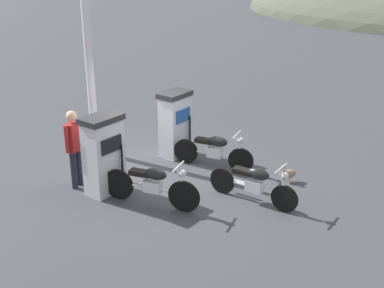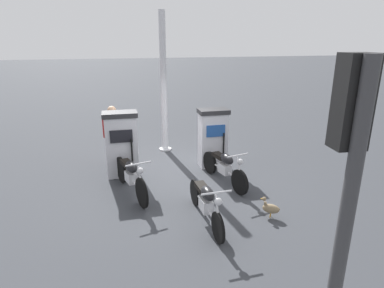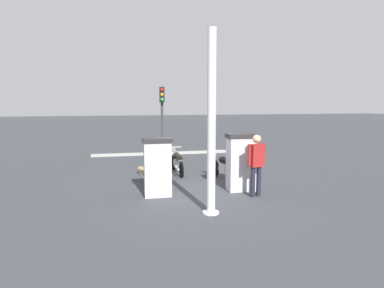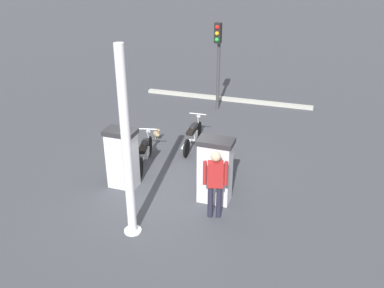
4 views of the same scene
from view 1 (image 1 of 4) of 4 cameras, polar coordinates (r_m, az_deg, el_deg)
ground_plane at (r=11.65m, az=-3.89°, el=-3.63°), size 120.00×120.00×0.00m
fuel_pump_near at (r=10.72m, az=-9.93°, el=-1.16°), size 0.61×0.89×1.71m
fuel_pump_far at (r=12.49m, az=-1.91°, el=2.31°), size 0.60×0.84×1.64m
motorcycle_near_pump at (r=10.20m, az=-4.56°, el=-4.49°), size 2.09×0.69×0.97m
motorcycle_far_pump at (r=11.89m, az=2.50°, el=-0.71°), size 1.98×0.62×0.94m
motorcycle_extra at (r=10.36m, az=7.03°, el=-4.29°), size 2.00×0.56×0.92m
attendant_person at (r=11.04m, az=-13.16°, el=0.04°), size 0.28×0.58×1.74m
wandering_duck at (r=11.48m, az=10.84°, el=-3.26°), size 0.35×0.38×0.42m
canopy_support_pole at (r=12.55m, az=-11.42°, el=7.83°), size 0.40×0.40×4.28m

